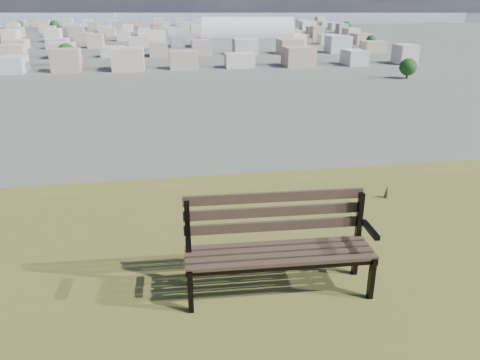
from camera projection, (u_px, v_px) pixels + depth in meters
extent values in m
cube|color=#3F3224|center=(283.00, 263.00, 3.84)|extent=(1.61, 0.15, 0.03)
cube|color=#3F3224|center=(281.00, 256.00, 3.94)|extent=(1.61, 0.15, 0.03)
cube|color=#3F3224|center=(278.00, 250.00, 4.04)|extent=(1.61, 0.15, 0.03)
cube|color=#3F3224|center=(276.00, 244.00, 4.14)|extent=(1.61, 0.15, 0.03)
cube|color=#3F3224|center=(275.00, 226.00, 4.16)|extent=(1.61, 0.10, 0.09)
cube|color=#3F3224|center=(275.00, 211.00, 4.13)|extent=(1.61, 0.10, 0.09)
cube|color=#3F3224|center=(274.00, 197.00, 4.10)|extent=(1.61, 0.10, 0.09)
cube|color=black|center=(190.00, 291.00, 3.81)|extent=(0.05, 0.06, 0.39)
cube|color=black|center=(188.00, 245.00, 4.09)|extent=(0.05, 0.06, 0.82)
cube|color=black|center=(189.00, 262.00, 3.91)|extent=(0.07, 0.45, 0.04)
cube|color=black|center=(188.00, 241.00, 3.79)|extent=(0.06, 0.32, 0.04)
cube|color=black|center=(372.00, 278.00, 3.99)|extent=(0.05, 0.06, 0.39)
cube|color=black|center=(358.00, 235.00, 4.26)|extent=(0.05, 0.06, 0.82)
cube|color=black|center=(366.00, 250.00, 4.09)|extent=(0.07, 0.45, 0.04)
cube|color=black|center=(370.00, 230.00, 3.97)|extent=(0.06, 0.32, 0.04)
cube|color=black|center=(284.00, 268.00, 3.85)|extent=(1.61, 0.11, 0.04)
cube|color=black|center=(275.00, 247.00, 4.16)|extent=(1.61, 0.11, 0.04)
cone|color=brown|center=(387.00, 191.00, 6.07)|extent=(0.08, 0.08, 0.18)
cube|color=#B9B9B4|center=(248.00, 42.00, 286.24)|extent=(58.11, 33.16, 6.08)
cylinder|color=white|center=(248.00, 37.00, 285.14)|extent=(58.11, 33.16, 23.09)
cube|color=silver|center=(6.00, 64.00, 184.91)|extent=(11.00, 11.00, 7.00)
cube|color=#A89A90|center=(69.00, 63.00, 188.69)|extent=(11.00, 11.00, 7.00)
cube|color=#C3AB9B|center=(130.00, 61.00, 192.47)|extent=(11.00, 11.00, 7.00)
cube|color=#B6B6BB|center=(188.00, 60.00, 196.25)|extent=(11.00, 11.00, 7.00)
cube|color=beige|center=(244.00, 59.00, 200.02)|extent=(11.00, 11.00, 7.00)
cube|color=tan|center=(298.00, 58.00, 203.80)|extent=(11.00, 11.00, 7.00)
cube|color=beige|center=(350.00, 57.00, 207.58)|extent=(11.00, 11.00, 7.00)
cube|color=beige|center=(401.00, 56.00, 211.36)|extent=(11.00, 11.00, 7.00)
cube|color=#C3AB9B|center=(10.00, 51.00, 228.97)|extent=(11.00, 11.00, 7.00)
cube|color=#B6B6BB|center=(61.00, 51.00, 232.75)|extent=(11.00, 11.00, 7.00)
cube|color=beige|center=(110.00, 50.00, 236.53)|extent=(11.00, 11.00, 7.00)
cube|color=tan|center=(158.00, 49.00, 240.31)|extent=(11.00, 11.00, 7.00)
cube|color=beige|center=(205.00, 48.00, 244.09)|extent=(11.00, 11.00, 7.00)
cube|color=beige|center=(250.00, 47.00, 247.86)|extent=(11.00, 11.00, 7.00)
cube|color=silver|center=(293.00, 47.00, 251.64)|extent=(11.00, 11.00, 7.00)
cube|color=#A89A90|center=(336.00, 46.00, 255.42)|extent=(11.00, 11.00, 7.00)
cube|color=#C3AB9B|center=(377.00, 45.00, 259.20)|extent=(11.00, 11.00, 7.00)
cube|color=tan|center=(12.00, 43.00, 273.03)|extent=(11.00, 11.00, 7.00)
cube|color=beige|center=(55.00, 42.00, 276.81)|extent=(11.00, 11.00, 7.00)
cube|color=beige|center=(97.00, 42.00, 280.59)|extent=(11.00, 11.00, 7.00)
cube|color=silver|center=(138.00, 41.00, 284.37)|extent=(11.00, 11.00, 7.00)
cube|color=#A89A90|center=(177.00, 41.00, 288.15)|extent=(11.00, 11.00, 7.00)
cube|color=#C3AB9B|center=(216.00, 40.00, 291.93)|extent=(11.00, 11.00, 7.00)
cube|color=#B6B6BB|center=(254.00, 40.00, 295.71)|extent=(11.00, 11.00, 7.00)
cube|color=beige|center=(290.00, 39.00, 299.48)|extent=(11.00, 11.00, 7.00)
cube|color=tan|center=(326.00, 39.00, 303.26)|extent=(11.00, 11.00, 7.00)
cube|color=beige|center=(361.00, 38.00, 307.04)|extent=(11.00, 11.00, 7.00)
cube|color=#A89A90|center=(14.00, 37.00, 317.10)|extent=(11.00, 11.00, 7.00)
cube|color=#C3AB9B|center=(51.00, 36.00, 320.87)|extent=(11.00, 11.00, 7.00)
cube|color=#B6B6BB|center=(87.00, 36.00, 324.65)|extent=(11.00, 11.00, 7.00)
cube|color=beige|center=(123.00, 36.00, 328.43)|extent=(11.00, 11.00, 7.00)
cube|color=tan|center=(157.00, 35.00, 332.21)|extent=(11.00, 11.00, 7.00)
cube|color=beige|center=(191.00, 35.00, 335.99)|extent=(11.00, 11.00, 7.00)
cube|color=beige|center=(224.00, 34.00, 339.77)|extent=(11.00, 11.00, 7.00)
cube|color=silver|center=(256.00, 34.00, 343.55)|extent=(11.00, 11.00, 7.00)
cube|color=#A89A90|center=(288.00, 34.00, 347.32)|extent=(11.00, 11.00, 7.00)
cube|color=#C3AB9B|center=(319.00, 33.00, 351.10)|extent=(11.00, 11.00, 7.00)
cube|color=#B6B6BB|center=(349.00, 33.00, 354.88)|extent=(11.00, 11.00, 7.00)
cube|color=beige|center=(15.00, 32.00, 361.16)|extent=(11.00, 11.00, 7.00)
cube|color=beige|center=(48.00, 32.00, 364.94)|extent=(11.00, 11.00, 7.00)
cube|color=silver|center=(80.00, 32.00, 368.72)|extent=(11.00, 11.00, 7.00)
cube|color=#A89A90|center=(111.00, 31.00, 372.49)|extent=(11.00, 11.00, 7.00)
cube|color=#C3AB9B|center=(142.00, 31.00, 376.27)|extent=(11.00, 11.00, 7.00)
cube|color=#B6B6BB|center=(172.00, 31.00, 380.05)|extent=(11.00, 11.00, 7.00)
cube|color=beige|center=(201.00, 30.00, 383.83)|extent=(11.00, 11.00, 7.00)
cube|color=tan|center=(230.00, 30.00, 387.61)|extent=(11.00, 11.00, 7.00)
cube|color=beige|center=(258.00, 30.00, 391.39)|extent=(11.00, 11.00, 7.00)
cube|color=beige|center=(286.00, 29.00, 395.17)|extent=(11.00, 11.00, 7.00)
cube|color=silver|center=(313.00, 29.00, 398.94)|extent=(11.00, 11.00, 7.00)
cube|color=#A89A90|center=(340.00, 29.00, 402.72)|extent=(11.00, 11.00, 7.00)
cube|color=beige|center=(16.00, 29.00, 405.22)|extent=(11.00, 11.00, 7.00)
cube|color=tan|center=(45.00, 28.00, 409.00)|extent=(11.00, 11.00, 7.00)
cube|color=beige|center=(74.00, 28.00, 412.78)|extent=(11.00, 11.00, 7.00)
cube|color=beige|center=(102.00, 28.00, 416.56)|extent=(11.00, 11.00, 7.00)
cube|color=silver|center=(129.00, 28.00, 420.33)|extent=(11.00, 11.00, 7.00)
cube|color=#A89A90|center=(156.00, 27.00, 424.11)|extent=(11.00, 11.00, 7.00)
cube|color=#C3AB9B|center=(183.00, 27.00, 427.89)|extent=(11.00, 11.00, 7.00)
cube|color=#B6B6BB|center=(209.00, 27.00, 431.67)|extent=(11.00, 11.00, 7.00)
cube|color=beige|center=(235.00, 27.00, 435.45)|extent=(11.00, 11.00, 7.00)
cube|color=tan|center=(260.00, 26.00, 439.23)|extent=(11.00, 11.00, 7.00)
cube|color=beige|center=(285.00, 26.00, 443.01)|extent=(11.00, 11.00, 7.00)
cube|color=beige|center=(309.00, 26.00, 446.78)|extent=(11.00, 11.00, 7.00)
cube|color=silver|center=(333.00, 26.00, 450.56)|extent=(11.00, 11.00, 7.00)
cube|color=#B6B6BB|center=(17.00, 26.00, 449.28)|extent=(11.00, 11.00, 7.00)
cube|color=beige|center=(43.00, 26.00, 453.06)|extent=(11.00, 11.00, 7.00)
cube|color=tan|center=(69.00, 25.00, 456.84)|extent=(11.00, 11.00, 7.00)
cube|color=beige|center=(95.00, 25.00, 460.62)|extent=(11.00, 11.00, 7.00)
cube|color=beige|center=(120.00, 25.00, 464.40)|extent=(11.00, 11.00, 7.00)
cube|color=silver|center=(144.00, 25.00, 468.17)|extent=(11.00, 11.00, 7.00)
cube|color=#A89A90|center=(168.00, 24.00, 471.95)|extent=(11.00, 11.00, 7.00)
cube|color=#C3AB9B|center=(192.00, 24.00, 475.73)|extent=(11.00, 11.00, 7.00)
cube|color=#B6B6BB|center=(215.00, 24.00, 479.51)|extent=(11.00, 11.00, 7.00)
cube|color=beige|center=(239.00, 24.00, 483.29)|extent=(11.00, 11.00, 7.00)
cube|color=tan|center=(261.00, 24.00, 487.07)|extent=(11.00, 11.00, 7.00)
cube|color=beige|center=(284.00, 24.00, 490.85)|extent=(11.00, 11.00, 7.00)
cube|color=beige|center=(305.00, 23.00, 494.63)|extent=(11.00, 11.00, 7.00)
cube|color=silver|center=(327.00, 23.00, 498.40)|extent=(11.00, 11.00, 7.00)
cube|color=#B6B6BB|center=(18.00, 23.00, 493.34)|extent=(11.00, 11.00, 7.00)
cube|color=beige|center=(42.00, 23.00, 497.12)|extent=(11.00, 11.00, 7.00)
cube|color=tan|center=(65.00, 23.00, 500.90)|extent=(11.00, 11.00, 7.00)
cube|color=beige|center=(89.00, 23.00, 504.68)|extent=(11.00, 11.00, 7.00)
cube|color=beige|center=(111.00, 23.00, 508.46)|extent=(11.00, 11.00, 7.00)
cube|color=silver|center=(134.00, 22.00, 512.24)|extent=(11.00, 11.00, 7.00)
cube|color=#A89A90|center=(156.00, 22.00, 516.02)|extent=(11.00, 11.00, 7.00)
cube|color=#C3AB9B|center=(178.00, 22.00, 519.79)|extent=(11.00, 11.00, 7.00)
cube|color=#B6B6BB|center=(199.00, 22.00, 523.57)|extent=(11.00, 11.00, 7.00)
cube|color=beige|center=(221.00, 22.00, 527.35)|extent=(11.00, 11.00, 7.00)
cube|color=tan|center=(242.00, 22.00, 531.13)|extent=(11.00, 11.00, 7.00)
cube|color=beige|center=(262.00, 22.00, 534.91)|extent=(11.00, 11.00, 7.00)
cube|color=beige|center=(283.00, 21.00, 538.69)|extent=(11.00, 11.00, 7.00)
cube|color=silver|center=(303.00, 21.00, 542.47)|extent=(11.00, 11.00, 7.00)
cube|color=#A89A90|center=(322.00, 21.00, 546.24)|extent=(11.00, 11.00, 7.00)
cylinder|color=black|center=(407.00, 76.00, 172.65)|extent=(0.80, 0.80, 2.10)
sphere|color=#183813|center=(408.00, 67.00, 171.51)|extent=(6.30, 6.30, 6.30)
cylinder|color=black|center=(68.00, 62.00, 207.22)|extent=(0.80, 0.80, 2.70)
sphere|color=#183813|center=(67.00, 53.00, 205.75)|extent=(8.10, 8.10, 8.10)
cylinder|color=black|center=(371.00, 45.00, 289.26)|extent=(0.80, 0.80, 1.95)
sphere|color=#183813|center=(371.00, 40.00, 288.20)|extent=(5.85, 5.85, 5.85)
cylinder|color=black|center=(230.00, 33.00, 388.47)|extent=(0.80, 0.80, 2.25)
sphere|color=#183813|center=(230.00, 29.00, 387.25)|extent=(6.75, 6.75, 6.75)
cylinder|color=black|center=(55.00, 30.00, 419.88)|extent=(0.80, 0.80, 2.85)
sphere|color=#183813|center=(54.00, 25.00, 418.34)|extent=(8.55, 8.55, 8.55)
cylinder|color=black|center=(20.00, 28.00, 450.43)|extent=(0.80, 0.80, 2.40)
sphere|color=#183813|center=(19.00, 24.00, 449.13)|extent=(7.20, 7.20, 7.20)
cylinder|color=black|center=(222.00, 44.00, 293.44)|extent=(0.80, 0.80, 2.10)
sphere|color=#183813|center=(222.00, 39.00, 292.30)|extent=(6.30, 6.30, 6.30)
cylinder|color=black|center=(346.00, 30.00, 424.11)|extent=(0.80, 0.80, 2.55)
sphere|color=#183813|center=(347.00, 26.00, 422.73)|extent=(7.65, 7.65, 7.65)
cube|color=#7E94A0|center=(156.00, 15.00, 838.94)|extent=(2400.00, 700.00, 0.12)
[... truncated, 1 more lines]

